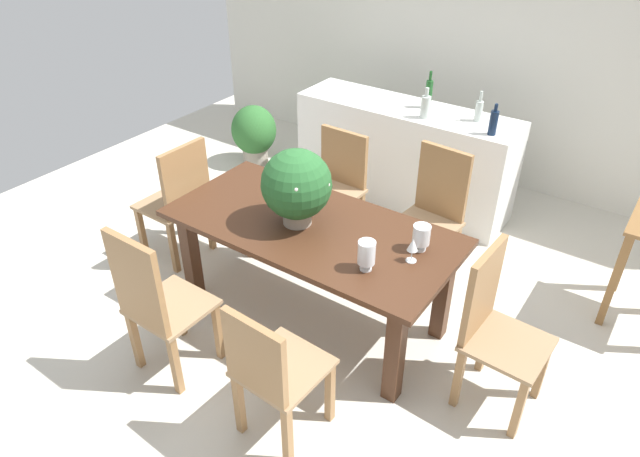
% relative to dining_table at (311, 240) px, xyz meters
% --- Properties ---
extents(ground_plane, '(7.04, 7.04, 0.00)m').
position_rel_dining_table_xyz_m(ground_plane, '(0.00, 0.17, -0.64)').
color(ground_plane, beige).
extents(back_wall, '(6.40, 0.10, 2.60)m').
position_rel_dining_table_xyz_m(back_wall, '(0.00, 2.77, 0.66)').
color(back_wall, silver).
rests_on(back_wall, ground).
extents(dining_table, '(1.92, 0.92, 0.76)m').
position_rel_dining_table_xyz_m(dining_table, '(0.00, 0.00, 0.00)').
color(dining_table, '#422616').
rests_on(dining_table, ground).
extents(chair_head_end, '(0.46, 0.48, 1.01)m').
position_rel_dining_table_xyz_m(chair_head_end, '(-1.25, -0.00, -0.08)').
color(chair_head_end, olive).
rests_on(chair_head_end, ground).
extents(chair_near_left, '(0.45, 0.44, 1.06)m').
position_rel_dining_table_xyz_m(chair_near_left, '(-0.43, -0.96, -0.06)').
color(chair_near_left, olive).
rests_on(chair_near_left, ground).
extents(chair_far_left, '(0.48, 0.44, 0.94)m').
position_rel_dining_table_xyz_m(chair_far_left, '(-0.43, 0.95, -0.11)').
color(chair_far_left, olive).
rests_on(chair_far_left, ground).
extents(chair_far_right, '(0.48, 0.45, 1.02)m').
position_rel_dining_table_xyz_m(chair_far_right, '(0.44, 0.96, -0.07)').
color(chair_far_right, olive).
rests_on(chair_far_right, ground).
extents(chair_foot_end, '(0.46, 0.45, 1.02)m').
position_rel_dining_table_xyz_m(chair_foot_end, '(1.26, 0.01, -0.08)').
color(chair_foot_end, olive).
rests_on(chair_foot_end, ground).
extents(chair_near_right, '(0.44, 0.46, 0.93)m').
position_rel_dining_table_xyz_m(chair_near_right, '(0.43, -0.95, -0.12)').
color(chair_near_right, olive).
rests_on(chair_near_right, ground).
extents(flower_centerpiece, '(0.45, 0.45, 0.51)m').
position_rel_dining_table_xyz_m(flower_centerpiece, '(-0.09, -0.03, 0.40)').
color(flower_centerpiece, gray).
rests_on(flower_centerpiece, dining_table).
extents(crystal_vase_left, '(0.11, 0.11, 0.17)m').
position_rel_dining_table_xyz_m(crystal_vase_left, '(0.70, 0.15, 0.23)').
color(crystal_vase_left, silver).
rests_on(crystal_vase_left, dining_table).
extents(crystal_vase_center_near, '(0.10, 0.10, 0.19)m').
position_rel_dining_table_xyz_m(crystal_vase_center_near, '(0.54, -0.21, 0.24)').
color(crystal_vase_center_near, silver).
rests_on(crystal_vase_center_near, dining_table).
extents(wine_glass, '(0.06, 0.06, 0.16)m').
position_rel_dining_table_xyz_m(wine_glass, '(0.71, 0.02, 0.23)').
color(wine_glass, silver).
rests_on(wine_glass, dining_table).
extents(kitchen_counter, '(2.00, 0.55, 0.93)m').
position_rel_dining_table_xyz_m(kitchen_counter, '(-0.26, 1.81, -0.17)').
color(kitchen_counter, silver).
rests_on(kitchen_counter, ground).
extents(wine_bottle_tall, '(0.08, 0.08, 0.26)m').
position_rel_dining_table_xyz_m(wine_bottle_tall, '(-0.03, 1.68, 0.39)').
color(wine_bottle_tall, '#B2BFB7').
rests_on(wine_bottle_tall, kitchen_counter).
extents(wine_bottle_amber, '(0.06, 0.06, 0.32)m').
position_rel_dining_table_xyz_m(wine_bottle_amber, '(-0.12, 1.90, 0.42)').
color(wine_bottle_amber, '#194C1E').
rests_on(wine_bottle_amber, kitchen_counter).
extents(wine_bottle_dark, '(0.06, 0.06, 0.25)m').
position_rel_dining_table_xyz_m(wine_bottle_dark, '(0.36, 1.87, 0.39)').
color(wine_bottle_dark, '#B2BFB7').
rests_on(wine_bottle_dark, kitchen_counter).
extents(wine_bottle_clear, '(0.07, 0.07, 0.25)m').
position_rel_dining_table_xyz_m(wine_bottle_clear, '(0.55, 1.67, 0.39)').
color(wine_bottle_clear, '#0F1E38').
rests_on(wine_bottle_clear, kitchen_counter).
extents(potted_plant_floor, '(0.47, 0.47, 0.64)m').
position_rel_dining_table_xyz_m(potted_plant_floor, '(-1.91, 1.63, -0.29)').
color(potted_plant_floor, '#9E9384').
rests_on(potted_plant_floor, ground).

